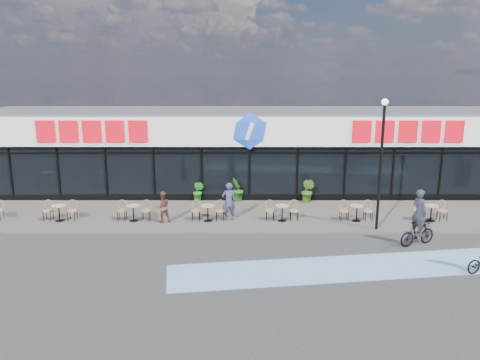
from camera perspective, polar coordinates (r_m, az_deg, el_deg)
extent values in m
plane|color=#28282B|center=(18.20, 1.55, -8.65)|extent=(120.00, 120.00, 0.00)
cube|color=#4E4B45|center=(22.42, 1.26, -4.28)|extent=(44.00, 5.00, 0.10)
cube|color=#658FBE|center=(17.39, 15.19, -10.17)|extent=(14.17, 4.13, 0.01)
cube|color=black|center=(27.41, 1.04, 2.04)|extent=(30.00, 6.00, 3.00)
cube|color=silver|center=(26.92, 1.07, 6.69)|extent=(30.60, 6.30, 1.50)
cube|color=#47474C|center=(27.00, 1.07, 8.41)|extent=(30.60, 6.30, 0.10)
cube|color=#0E329A|center=(24.15, 1.17, 4.28)|extent=(30.60, 0.08, 0.18)
cube|color=black|center=(24.22, 1.17, 3.35)|extent=(30.00, 0.06, 0.08)
cube|color=black|center=(24.76, 1.14, -2.24)|extent=(30.00, 0.10, 0.40)
cube|color=red|center=(24.95, -17.60, 5.70)|extent=(5.63, 0.18, 1.10)
cube|color=red|center=(25.25, 19.76, 5.62)|extent=(5.63, 0.18, 1.10)
ellipsoid|color=blue|center=(23.79, 1.19, 5.97)|extent=(1.90, 0.24, 1.90)
cylinder|color=black|center=(27.24, -26.15, 0.63)|extent=(0.10, 0.10, 3.00)
cylinder|color=black|center=(26.23, -21.25, 0.65)|extent=(0.10, 0.10, 3.00)
cylinder|color=black|center=(25.43, -15.99, 0.67)|extent=(0.10, 0.10, 3.00)
cylinder|color=black|center=(24.86, -10.45, 0.68)|extent=(0.10, 0.10, 3.00)
cylinder|color=black|center=(24.52, -4.69, 0.69)|extent=(0.10, 0.10, 3.00)
cylinder|color=black|center=(24.44, 1.16, 0.69)|extent=(0.10, 0.10, 3.00)
cylinder|color=black|center=(24.62, 6.98, 0.68)|extent=(0.10, 0.10, 3.00)
cylinder|color=black|center=(25.04, 12.67, 0.67)|extent=(0.10, 0.10, 3.00)
cylinder|color=black|center=(25.70, 18.12, 0.65)|extent=(0.10, 0.10, 3.00)
cylinder|color=black|center=(26.59, 23.25, 0.63)|extent=(0.10, 0.10, 3.00)
cylinder|color=black|center=(20.47, 16.74, 1.33)|extent=(0.12, 0.12, 5.33)
sphere|color=#FFF2CC|center=(20.12, 17.25, 9.07)|extent=(0.28, 0.28, 0.28)
cylinder|color=tan|center=(22.73, -21.25, -2.93)|extent=(0.60, 0.60, 0.04)
cylinder|color=black|center=(22.82, -21.18, -3.78)|extent=(0.06, 0.06, 0.70)
cylinder|color=black|center=(22.92, -21.10, -4.64)|extent=(0.40, 0.40, 0.02)
cylinder|color=tan|center=(21.73, -12.90, -3.07)|extent=(0.60, 0.60, 0.04)
cylinder|color=black|center=(21.83, -12.85, -3.95)|extent=(0.06, 0.06, 0.70)
cylinder|color=black|center=(21.93, -12.81, -4.85)|extent=(0.40, 0.40, 0.02)
cylinder|color=tan|center=(21.23, -3.96, -3.14)|extent=(0.60, 0.60, 0.04)
cylinder|color=black|center=(21.33, -3.94, -4.05)|extent=(0.06, 0.06, 0.70)
cylinder|color=black|center=(21.44, -3.93, -4.97)|extent=(0.40, 0.40, 0.02)
cylinder|color=tan|center=(21.26, 5.19, -3.14)|extent=(0.60, 0.60, 0.04)
cylinder|color=black|center=(21.36, 5.17, -4.04)|extent=(0.06, 0.06, 0.70)
cylinder|color=black|center=(21.47, 5.15, -4.96)|extent=(0.40, 0.40, 0.02)
cylinder|color=tan|center=(21.82, 14.08, -3.06)|extent=(0.60, 0.60, 0.04)
cylinder|color=black|center=(21.92, 14.03, -3.94)|extent=(0.06, 0.06, 0.70)
cylinder|color=black|center=(22.03, 13.98, -4.84)|extent=(0.40, 0.40, 0.02)
cylinder|color=tan|center=(22.88, 22.34, -2.92)|extent=(0.60, 0.60, 0.04)
cylinder|color=black|center=(22.97, 22.26, -3.76)|extent=(0.06, 0.06, 0.70)
cylinder|color=black|center=(23.07, 22.19, -4.62)|extent=(0.40, 0.40, 0.02)
imported|color=#266E1F|center=(24.52, -5.09, -1.38)|extent=(0.76, 0.72, 1.08)
imported|color=#225819|center=(24.39, -0.27, -1.16)|extent=(0.67, 0.79, 1.29)
imported|color=#3A611B|center=(24.40, 8.28, -1.30)|extent=(0.90, 0.90, 1.28)
imported|color=#2F3349|center=(21.28, -1.38, -2.63)|extent=(0.72, 0.55, 1.76)
imported|color=#502F29|center=(21.31, -9.41, -3.25)|extent=(0.83, 0.73, 1.42)
imported|color=black|center=(19.86, 20.82, -6.10)|extent=(1.72, 1.10, 1.01)
imported|color=#23232B|center=(19.61, 21.02, -3.69)|extent=(0.67, 0.79, 1.85)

